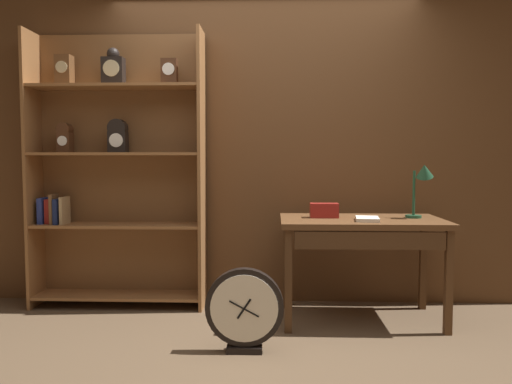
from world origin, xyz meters
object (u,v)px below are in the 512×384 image
(workbench, at_px, (362,231))
(desk_lamp, at_px, (422,179))
(open_repair_manual, at_px, (367,219))
(toolbox_small, at_px, (324,210))
(bookshelf, at_px, (114,168))
(round_clock_large, at_px, (244,310))

(workbench, bearing_deg, desk_lamp, 6.62)
(workbench, xyz_separation_m, desk_lamp, (0.44, 0.05, 0.38))
(workbench, distance_m, desk_lamp, 0.59)
(workbench, relative_size, open_repair_manual, 5.41)
(workbench, height_order, toolbox_small, toolbox_small)
(desk_lamp, relative_size, open_repair_manual, 1.92)
(bookshelf, xyz_separation_m, round_clock_large, (1.12, -0.97, -0.86))
(round_clock_large, bearing_deg, open_repair_manual, 31.87)
(toolbox_small, distance_m, round_clock_large, 1.05)
(bookshelf, relative_size, round_clock_large, 4.20)
(bookshelf, relative_size, toolbox_small, 10.60)
(round_clock_large, bearing_deg, workbench, 36.99)
(bookshelf, distance_m, round_clock_large, 1.71)
(workbench, height_order, open_repair_manual, open_repair_manual)
(bookshelf, distance_m, open_repair_manual, 2.04)
(desk_lamp, bearing_deg, bookshelf, 173.03)
(desk_lamp, xyz_separation_m, toolbox_small, (-0.71, 0.02, -0.24))
(workbench, distance_m, round_clock_large, 1.11)
(toolbox_small, distance_m, open_repair_manual, 0.34)
(desk_lamp, height_order, toolbox_small, desk_lamp)
(toolbox_small, height_order, open_repair_manual, toolbox_small)
(desk_lamp, distance_m, open_repair_manual, 0.53)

